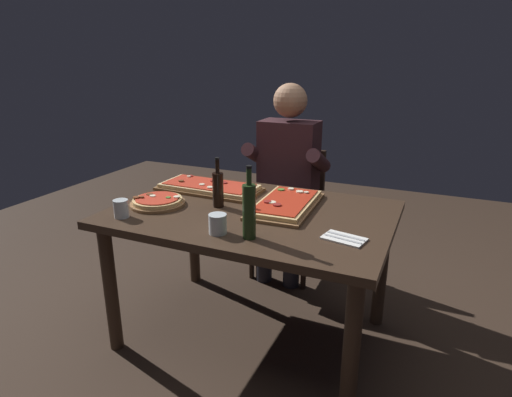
% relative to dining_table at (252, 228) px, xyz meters
% --- Properties ---
extents(ground_plane, '(6.40, 6.40, 0.00)m').
position_rel_dining_table_xyz_m(ground_plane, '(0.00, 0.00, -0.64)').
color(ground_plane, '#38281E').
extents(dining_table, '(1.40, 0.96, 0.74)m').
position_rel_dining_table_xyz_m(dining_table, '(0.00, 0.00, 0.00)').
color(dining_table, '#3D2B1E').
rests_on(dining_table, ground_plane).
extents(pizza_rectangular_front, '(0.61, 0.29, 0.05)m').
position_rel_dining_table_xyz_m(pizza_rectangular_front, '(-0.37, 0.21, 0.12)').
color(pizza_rectangular_front, brown).
rests_on(pizza_rectangular_front, dining_table).
extents(pizza_rectangular_left, '(0.31, 0.54, 0.05)m').
position_rel_dining_table_xyz_m(pizza_rectangular_left, '(0.14, 0.11, 0.12)').
color(pizza_rectangular_left, brown).
rests_on(pizza_rectangular_left, dining_table).
extents(pizza_round_far, '(0.29, 0.29, 0.05)m').
position_rel_dining_table_xyz_m(pizza_round_far, '(-0.49, -0.13, 0.11)').
color(pizza_round_far, brown).
rests_on(pizza_round_far, dining_table).
extents(wine_bottle_dark, '(0.06, 0.06, 0.26)m').
position_rel_dining_table_xyz_m(wine_bottle_dark, '(-0.19, -0.01, 0.19)').
color(wine_bottle_dark, black).
rests_on(wine_bottle_dark, dining_table).
extents(oil_bottle_amber, '(0.06, 0.06, 0.32)m').
position_rel_dining_table_xyz_m(oil_bottle_amber, '(0.13, -0.32, 0.22)').
color(oil_bottle_amber, '#233819').
rests_on(oil_bottle_amber, dining_table).
extents(tumbler_near_camera, '(0.08, 0.08, 0.09)m').
position_rel_dining_table_xyz_m(tumbler_near_camera, '(-0.02, -0.33, 0.14)').
color(tumbler_near_camera, silver).
rests_on(tumbler_near_camera, dining_table).
extents(tumbler_far_side, '(0.07, 0.07, 0.09)m').
position_rel_dining_table_xyz_m(tumbler_far_side, '(-0.54, -0.34, 0.13)').
color(tumbler_far_side, silver).
rests_on(tumbler_far_side, dining_table).
extents(napkin_cutlery_set, '(0.20, 0.14, 0.01)m').
position_rel_dining_table_xyz_m(napkin_cutlery_set, '(0.51, -0.17, 0.10)').
color(napkin_cutlery_set, white).
rests_on(napkin_cutlery_set, dining_table).
extents(diner_chair, '(0.44, 0.44, 0.87)m').
position_rel_dining_table_xyz_m(diner_chair, '(-0.08, 0.86, -0.16)').
color(diner_chair, black).
rests_on(diner_chair, ground_plane).
extents(seated_diner, '(0.53, 0.41, 1.33)m').
position_rel_dining_table_xyz_m(seated_diner, '(-0.08, 0.74, 0.10)').
color(seated_diner, '#23232D').
rests_on(seated_diner, ground_plane).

